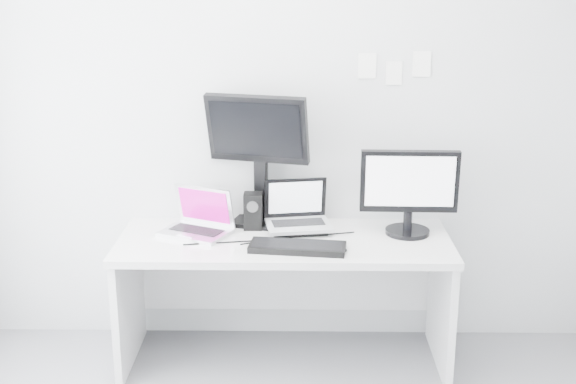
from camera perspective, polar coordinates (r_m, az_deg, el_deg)
The scene contains 12 objects.
back_wall at distance 4.25m, azimuth -0.20°, elevation 5.94°, with size 3.60×3.60×0.00m, color #B5B7BA.
desk at distance 4.22m, azimuth -0.27°, elevation -8.22°, with size 1.80×0.70×0.73m, color silver.
macbook at distance 4.13m, azimuth -7.09°, elevation -1.48°, with size 0.36×0.27×0.27m, color silver.
speaker at distance 4.22m, azimuth -2.65°, elevation -1.44°, with size 0.10×0.10×0.20m, color black.
dell_laptop at distance 4.14m, azimuth 0.82°, elevation -1.14°, with size 0.35×0.27×0.29m, color #ACAFB3.
rear_monitor at distance 4.20m, azimuth -2.22°, elevation 2.54°, with size 0.57×0.20×0.77m, color black.
samsung_monitor at distance 4.14m, azimuth 9.16°, elevation 0.05°, with size 0.53×0.24×0.49m, color black.
keyboard at distance 3.91m, azimuth 0.72°, elevation -4.20°, with size 0.50×0.18×0.03m, color black.
mouse at distance 3.89m, azimuth 3.76°, elevation -4.36°, with size 0.10×0.07×0.03m, color black.
wall_note_0 at distance 4.22m, azimuth 6.00°, elevation 9.48°, with size 0.10×0.00×0.14m, color white.
wall_note_1 at distance 4.24m, azimuth 8.02°, elevation 8.90°, with size 0.09×0.00×0.13m, color white.
wall_note_2 at distance 4.26m, azimuth 10.08°, elevation 9.52°, with size 0.10×0.00×0.14m, color white.
Camera 1 is at (0.08, -2.58, 2.13)m, focal length 46.99 mm.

